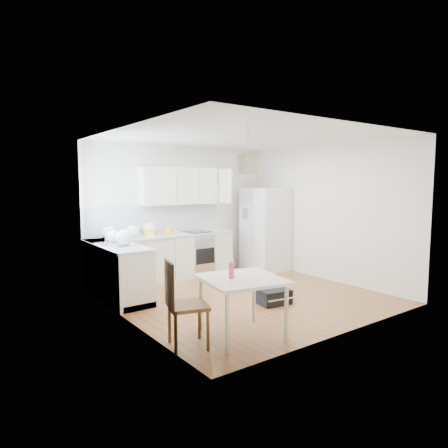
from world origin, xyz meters
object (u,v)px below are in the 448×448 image
refrigerator (265,229)px  gym_bag (274,297)px  dining_table (242,284)px  dining_chair (188,304)px

refrigerator → gym_bag: size_ratio=3.65×
gym_bag → dining_table: bearing=-141.2°
refrigerator → dining_chair: size_ratio=1.73×
refrigerator → dining_table: size_ratio=1.63×
dining_table → refrigerator: bearing=54.5°
refrigerator → gym_bag: refrigerator is taller
dining_table → gym_bag: size_ratio=2.24×
gym_bag → dining_chair: bearing=-153.8°
dining_table → dining_chair: dining_chair is taller
refrigerator → dining_chair: bearing=-142.6°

